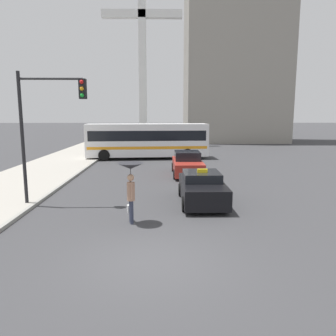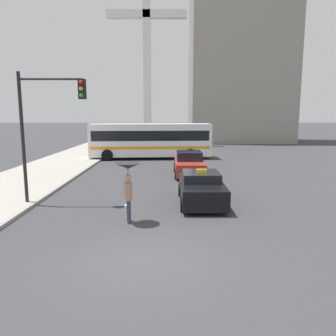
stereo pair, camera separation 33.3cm
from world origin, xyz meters
The scene contains 8 objects.
ground_plane centered at (0.00, 0.00, 0.00)m, with size 300.00×300.00×0.00m, color #38383A.
taxi centered at (2.10, 5.82, 0.65)m, with size 1.91×4.12×1.51m.
sedan_red centered at (2.00, 12.63, 0.69)m, with size 1.91×4.42×1.50m.
city_bus centered at (-0.90, 20.65, 1.70)m, with size 10.65×3.24×3.06m.
pedestrian_with_umbrella centered at (-0.76, 3.12, 1.71)m, with size 0.95×0.95×2.18m.
traffic_light centered at (-4.35, 5.47, 3.83)m, with size 2.78×0.38×5.58m.
building_tower_near centered at (10.80, 39.54, 17.84)m, with size 13.91×9.23×35.69m.
monument_cross centered at (-1.90, 33.09, 12.31)m, with size 9.55×0.90×21.71m.
Camera 1 is at (0.31, -8.19, 3.84)m, focal length 35.00 mm.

